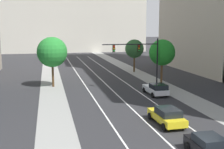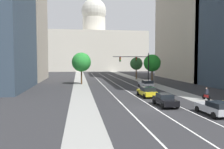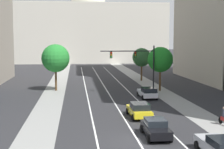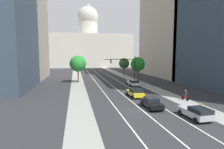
% 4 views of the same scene
% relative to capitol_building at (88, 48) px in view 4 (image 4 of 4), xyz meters
% --- Properties ---
extents(ground_plane, '(400.00, 400.00, 0.00)m').
position_rel_capitol_building_xyz_m(ground_plane, '(0.00, -57.68, -11.94)').
color(ground_plane, '#2B2B2D').
extents(sidewalk_left, '(3.25, 130.00, 0.01)m').
position_rel_capitol_building_xyz_m(sidewalk_left, '(-8.03, -62.68, -11.94)').
color(sidewalk_left, gray).
rests_on(sidewalk_left, ground).
extents(sidewalk_right, '(3.25, 130.00, 0.01)m').
position_rel_capitol_building_xyz_m(sidewalk_right, '(8.03, -62.68, -11.94)').
color(sidewalk_right, gray).
rests_on(sidewalk_right, ground).
extents(lane_stripe_left, '(0.16, 90.00, 0.01)m').
position_rel_capitol_building_xyz_m(lane_stripe_left, '(-3.20, -72.68, -11.93)').
color(lane_stripe_left, white).
rests_on(lane_stripe_left, ground).
extents(lane_stripe_center, '(0.16, 90.00, 0.01)m').
position_rel_capitol_building_xyz_m(lane_stripe_center, '(0.00, -72.68, -11.93)').
color(lane_stripe_center, white).
rests_on(lane_stripe_center, ground).
extents(lane_stripe_right, '(0.16, 90.00, 0.01)m').
position_rel_capitol_building_xyz_m(lane_stripe_right, '(3.20, -72.68, -11.93)').
color(lane_stripe_right, white).
rests_on(lane_stripe_right, ground).
extents(office_tower_far_right, '(18.01, 29.30, 47.07)m').
position_rel_capitol_building_xyz_m(office_tower_far_right, '(26.58, -61.06, 11.63)').
color(office_tower_far_right, '#B7AD99').
rests_on(office_tower_far_right, ground).
extents(capitol_building, '(52.03, 28.86, 39.20)m').
position_rel_capitol_building_xyz_m(capitol_building, '(0.00, 0.00, 0.00)').
color(capitol_building, beige).
rests_on(capitol_building, ground).
extents(car_white, '(2.17, 4.59, 1.55)m').
position_rel_capitol_building_xyz_m(car_white, '(4.81, -79.09, -11.15)').
color(car_white, silver).
rests_on(car_white, ground).
extents(car_yellow, '(2.17, 4.62, 1.51)m').
position_rel_capitol_building_xyz_m(car_yellow, '(1.60, -89.92, -11.16)').
color(car_yellow, yellow).
rests_on(car_yellow, ground).
extents(car_black, '(2.00, 4.26, 1.49)m').
position_rel_capitol_building_xyz_m(car_black, '(1.60, -96.90, -11.18)').
color(car_black, black).
rests_on(car_black, ground).
extents(car_silver, '(2.16, 4.19, 1.45)m').
position_rel_capitol_building_xyz_m(car_silver, '(4.81, -101.87, -11.17)').
color(car_silver, '#B2B5BA').
rests_on(car_silver, ground).
extents(traffic_signal_mast, '(8.02, 0.39, 6.99)m').
position_rel_capitol_building_xyz_m(traffic_signal_mast, '(4.23, -74.44, -7.08)').
color(traffic_signal_mast, black).
rests_on(traffic_signal_mast, ground).
extents(fire_hydrant, '(0.26, 0.35, 0.91)m').
position_rel_capitol_building_xyz_m(fire_hydrant, '(7.64, -98.92, -11.48)').
color(fire_hydrant, yellow).
rests_on(fire_hydrant, ground).
extents(cyclist, '(0.39, 1.70, 1.72)m').
position_rel_capitol_building_xyz_m(cyclist, '(8.77, -93.81, -11.09)').
color(cyclist, black).
rests_on(cyclist, ground).
extents(street_tree_near_right, '(3.56, 3.56, 6.26)m').
position_rel_capitol_building_xyz_m(street_tree_near_right, '(7.80, -59.81, -7.49)').
color(street_tree_near_right, '#51381E').
rests_on(street_tree_near_right, ground).
extents(street_tree_mid_left, '(4.31, 4.31, 7.18)m').
position_rel_capitol_building_xyz_m(street_tree_mid_left, '(-7.83, -70.83, -6.94)').
color(street_tree_mid_left, '#51381E').
rests_on(street_tree_mid_left, ground).
extents(street_tree_mid_right, '(3.88, 3.88, 6.76)m').
position_rel_capitol_building_xyz_m(street_tree_mid_right, '(8.11, -72.73, -7.14)').
color(street_tree_mid_right, '#51381E').
rests_on(street_tree_mid_right, ground).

